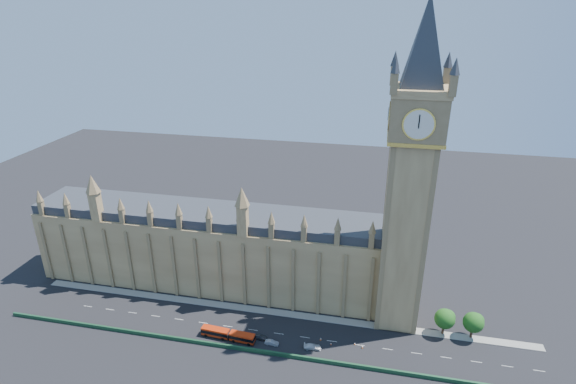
% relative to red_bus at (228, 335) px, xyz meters
% --- Properties ---
extents(ground, '(400.00, 400.00, 0.00)m').
position_rel_red_bus_xyz_m(ground, '(10.10, 5.21, -1.47)').
color(ground, black).
rests_on(ground, ground).
extents(palace_westminster, '(120.00, 20.00, 28.00)m').
position_rel_red_bus_xyz_m(palace_westminster, '(-14.90, 27.21, 12.40)').
color(palace_westminster, olive).
rests_on(palace_westminster, ground).
extents(elizabeth_tower, '(20.59, 20.59, 105.00)m').
position_rel_red_bus_xyz_m(elizabeth_tower, '(48.10, 19.21, 53.09)').
color(elizabeth_tower, olive).
rests_on(elizabeth_tower, ground).
extents(bridge_parapet, '(160.00, 0.60, 1.20)m').
position_rel_red_bus_xyz_m(bridge_parapet, '(10.10, -3.79, -0.87)').
color(bridge_parapet, '#1E4C2D').
rests_on(bridge_parapet, ground).
extents(kerb_north, '(160.00, 3.00, 0.16)m').
position_rel_red_bus_xyz_m(kerb_north, '(10.10, 14.71, -1.39)').
color(kerb_north, gray).
rests_on(kerb_north, ground).
extents(tree_east_near, '(6.00, 6.00, 8.50)m').
position_rel_red_bus_xyz_m(tree_east_near, '(62.32, 15.30, 4.18)').
color(tree_east_near, '#382619').
rests_on(tree_east_near, ground).
extents(tree_east_far, '(6.00, 6.00, 8.50)m').
position_rel_red_bus_xyz_m(tree_east_far, '(70.32, 15.30, 4.18)').
color(tree_east_far, '#382619').
rests_on(tree_east_far, ground).
extents(red_bus, '(16.54, 3.66, 2.79)m').
position_rel_red_bus_xyz_m(red_bus, '(0.00, 0.00, 0.00)').
color(red_bus, red).
rests_on(red_bus, ground).
extents(car_grey, '(4.27, 1.91, 1.43)m').
position_rel_red_bus_xyz_m(car_grey, '(9.09, 1.89, -0.76)').
color(car_grey, '#404348').
rests_on(car_grey, ground).
extents(car_silver, '(4.08, 1.54, 1.33)m').
position_rel_red_bus_xyz_m(car_silver, '(13.19, 0.25, -0.80)').
color(car_silver, '#96979D').
rests_on(car_silver, ground).
extents(car_white, '(5.19, 2.54, 1.45)m').
position_rel_red_bus_xyz_m(car_white, '(25.00, 0.96, -0.74)').
color(car_white, silver).
rests_on(car_white, ground).
extents(cone_a, '(0.64, 0.64, 0.77)m').
position_rel_red_bus_xyz_m(cone_a, '(38.99, 4.18, -1.09)').
color(cone_a, black).
rests_on(cone_a, ground).
extents(cone_b, '(0.60, 0.60, 0.73)m').
position_rel_red_bus_xyz_m(cone_b, '(26.81, 4.97, -1.11)').
color(cone_b, black).
rests_on(cone_b, ground).
extents(cone_c, '(0.39, 0.39, 0.62)m').
position_rel_red_bus_xyz_m(cone_c, '(36.73, 5.08, -1.16)').
color(cone_c, black).
rests_on(cone_c, ground).
extents(cone_d, '(0.49, 0.49, 0.62)m').
position_rel_red_bus_xyz_m(cone_d, '(30.01, 3.66, -1.16)').
color(cone_d, black).
rests_on(cone_d, ground).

